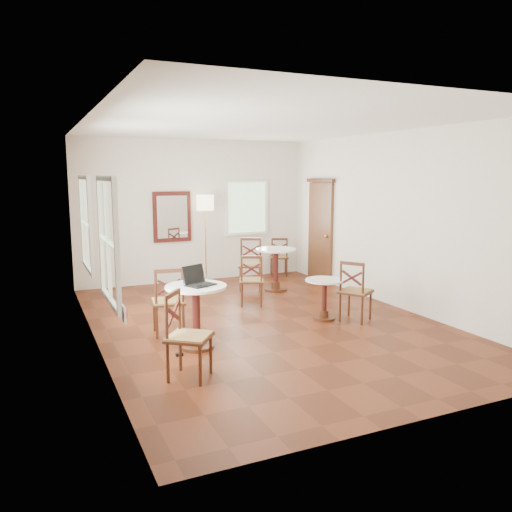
{
  "coord_description": "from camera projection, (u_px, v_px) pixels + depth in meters",
  "views": [
    {
      "loc": [
        -3.25,
        -6.92,
        2.27
      ],
      "look_at": [
        0.0,
        0.3,
        1.0
      ],
      "focal_mm": 35.67,
      "sensor_mm": 36.0,
      "label": 1
    }
  ],
  "objects": [
    {
      "name": "ground",
      "position": [
        264.0,
        322.0,
        7.9
      ],
      "size": [
        7.0,
        7.0,
        0.0
      ],
      "primitive_type": "plane",
      "color": "#53200E",
      "rests_on": "ground"
    },
    {
      "name": "room_shell",
      "position": [
        253.0,
        200.0,
        7.83
      ],
      "size": [
        5.02,
        7.02,
        3.01
      ],
      "color": "silver",
      "rests_on": "ground"
    },
    {
      "name": "cafe_table_back",
      "position": [
        276.0,
        265.0,
        10.0
      ],
      "size": [
        0.79,
        0.79,
        0.84
      ],
      "color": "#482312",
      "rests_on": "ground"
    },
    {
      "name": "chair_mid_a",
      "position": [
        252.0,
        280.0,
        8.88
      ],
      "size": [
        0.55,
        0.55,
        0.9
      ],
      "rotation": [
        0.0,
        0.0,
        2.73
      ],
      "color": "#482312",
      "rests_on": "ground"
    },
    {
      "name": "water_glass",
      "position": [
        206.0,
        279.0,
        6.76
      ],
      "size": [
        0.07,
        0.07,
        0.11
      ],
      "primitive_type": "cylinder",
      "color": "white",
      "rests_on": "cafe_table_near"
    },
    {
      "name": "mouse",
      "position": [
        206.0,
        286.0,
        6.48
      ],
      "size": [
        0.1,
        0.08,
        0.03
      ],
      "primitive_type": "ellipsoid",
      "rotation": [
        0.0,
        0.0,
        0.3
      ],
      "color": "black",
      "rests_on": "cafe_table_near"
    },
    {
      "name": "chair_near_b",
      "position": [
        187.0,
        336.0,
        5.67
      ],
      "size": [
        0.64,
        0.64,
        0.99
      ],
      "rotation": [
        0.0,
        0.0,
        0.92
      ],
      "color": "#482312",
      "rests_on": "ground"
    },
    {
      "name": "cafe_table_mid",
      "position": [
        324.0,
        295.0,
        8.01
      ],
      "size": [
        0.61,
        0.61,
        0.64
      ],
      "color": "#482312",
      "rests_on": "ground"
    },
    {
      "name": "laptop",
      "position": [
        198.0,
        280.0,
        6.61
      ],
      "size": [
        0.44,
        0.42,
        0.25
      ],
      "rotation": [
        0.0,
        0.0,
        0.44
      ],
      "color": "black",
      "rests_on": "cafe_table_near"
    },
    {
      "name": "cafe_table_near",
      "position": [
        196.0,
        309.0,
        6.65
      ],
      "size": [
        0.8,
        0.8,
        0.85
      ],
      "color": "#482312",
      "rests_on": "ground"
    },
    {
      "name": "chair_back_b",
      "position": [
        251.0,
        264.0,
        10.12
      ],
      "size": [
        0.63,
        0.63,
        1.02
      ],
      "rotation": [
        0.0,
        0.0,
        -0.45
      ],
      "color": "#482312",
      "rests_on": "ground"
    },
    {
      "name": "floor_lamp",
      "position": [
        205.0,
        209.0,
        10.54
      ],
      "size": [
        0.36,
        0.36,
        1.86
      ],
      "color": "#BF8C3F",
      "rests_on": "ground"
    },
    {
      "name": "power_adapter",
      "position": [
        179.0,
        354.0,
        6.43
      ],
      "size": [
        0.09,
        0.05,
        0.04
      ],
      "primitive_type": "cube",
      "color": "black",
      "rests_on": "ground"
    },
    {
      "name": "navy_mug",
      "position": [
        186.0,
        281.0,
        6.7
      ],
      "size": [
        0.1,
        0.07,
        0.08
      ],
      "color": "black",
      "rests_on": "cafe_table_near"
    },
    {
      "name": "chair_near_a",
      "position": [
        168.0,
        301.0,
        7.23
      ],
      "size": [
        0.51,
        0.51,
        0.98
      ],
      "rotation": [
        0.0,
        0.0,
        3.01
      ],
      "color": "#482312",
      "rests_on": "ground"
    },
    {
      "name": "chair_mid_b",
      "position": [
        355.0,
        291.0,
        7.91
      ],
      "size": [
        0.61,
        0.61,
        0.96
      ],
      "rotation": [
        0.0,
        0.0,
        2.15
      ],
      "color": "#482312",
      "rests_on": "ground"
    },
    {
      "name": "chair_back_a",
      "position": [
        279.0,
        257.0,
        11.48
      ],
      "size": [
        0.53,
        0.53,
        0.88
      ],
      "rotation": [
        0.0,
        0.0,
        2.76
      ],
      "color": "#482312",
      "rests_on": "ground"
    }
  ]
}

